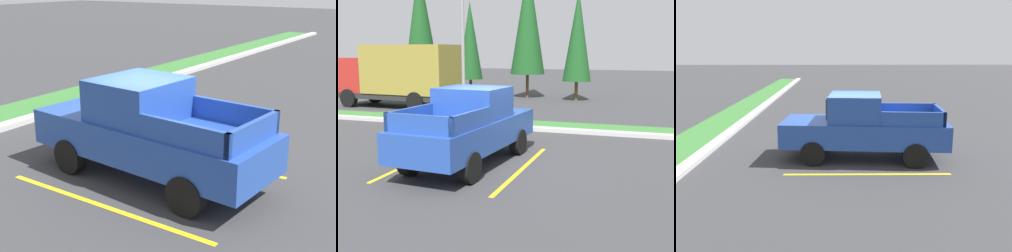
% 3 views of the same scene
% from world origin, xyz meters
% --- Properties ---
extents(ground_plane, '(120.00, 120.00, 0.00)m').
position_xyz_m(ground_plane, '(0.00, 0.00, 0.00)').
color(ground_plane, '#38383A').
extents(parking_line_near, '(0.12, 4.80, 0.01)m').
position_xyz_m(parking_line_near, '(-2.02, -0.39, 0.00)').
color(parking_line_near, yellow).
rests_on(parking_line_near, ground).
extents(parking_line_far, '(0.12, 4.80, 0.01)m').
position_xyz_m(parking_line_far, '(1.08, -0.39, 0.00)').
color(parking_line_far, yellow).
rests_on(parking_line_far, ground).
extents(curb_strip, '(56.00, 0.40, 0.15)m').
position_xyz_m(curb_strip, '(0.00, 5.00, 0.07)').
color(curb_strip, '#B2B2AD').
rests_on(curb_strip, ground).
extents(pickup_truck_main, '(2.30, 5.36, 2.10)m').
position_xyz_m(pickup_truck_main, '(-0.47, -0.33, 1.04)').
color(pickup_truck_main, black).
rests_on(pickup_truck_main, ground).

